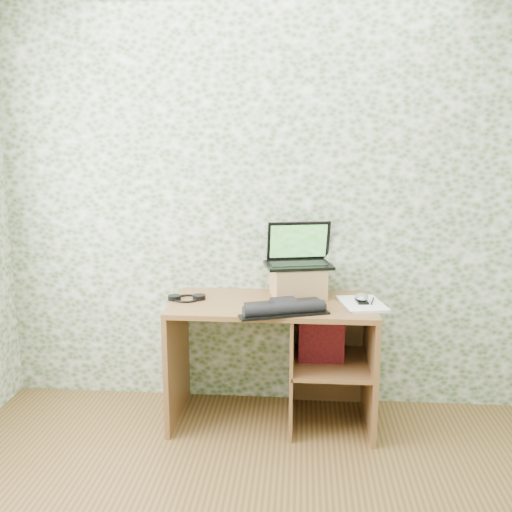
# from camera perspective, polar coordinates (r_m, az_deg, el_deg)

# --- Properties ---
(wall_back) EXTENTS (3.50, 0.00, 3.50)m
(wall_back) POSITION_cam_1_polar(r_m,az_deg,el_deg) (3.58, 1.98, 5.25)
(wall_back) COLOR white
(wall_back) RESTS_ON ground
(desk) EXTENTS (1.20, 0.60, 0.75)m
(desk) POSITION_cam_1_polar(r_m,az_deg,el_deg) (3.49, 2.96, -8.77)
(desk) COLOR brown
(desk) RESTS_ON floor
(riser) EXTENTS (0.36, 0.32, 0.19)m
(riser) POSITION_cam_1_polar(r_m,az_deg,el_deg) (3.49, 4.21, -2.55)
(riser) COLOR #A17B48
(riser) RESTS_ON desk
(laptop) EXTENTS (0.44, 0.36, 0.26)m
(laptop) POSITION_cam_1_polar(r_m,az_deg,el_deg) (3.50, 4.26, 0.08)
(laptop) COLOR black
(laptop) RESTS_ON riser
(keyboard) EXTENTS (0.51, 0.40, 0.07)m
(keyboard) POSITION_cam_1_polar(r_m,az_deg,el_deg) (3.19, 2.89, -5.18)
(keyboard) COLOR black
(keyboard) RESTS_ON desk
(headphones) EXTENTS (0.22, 0.19, 0.03)m
(headphones) POSITION_cam_1_polar(r_m,az_deg,el_deg) (3.45, -6.93, -4.19)
(headphones) COLOR black
(headphones) RESTS_ON desk
(notepad) EXTENTS (0.29, 0.37, 0.02)m
(notepad) POSITION_cam_1_polar(r_m,az_deg,el_deg) (3.38, 10.57, -4.72)
(notepad) COLOR white
(notepad) RESTS_ON desk
(mouse) EXTENTS (0.09, 0.13, 0.04)m
(mouse) POSITION_cam_1_polar(r_m,az_deg,el_deg) (3.37, 10.54, -4.24)
(mouse) COLOR #B1B1B4
(mouse) RESTS_ON notepad
(pen) EXTENTS (0.04, 0.14, 0.01)m
(pen) POSITION_cam_1_polar(r_m,az_deg,el_deg) (3.40, 11.57, -4.42)
(pen) COLOR black
(pen) RESTS_ON notepad
(red_box) EXTENTS (0.27, 0.09, 0.32)m
(red_box) POSITION_cam_1_polar(r_m,az_deg,el_deg) (3.44, 6.56, -7.89)
(red_box) COLOR maroon
(red_box) RESTS_ON desk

